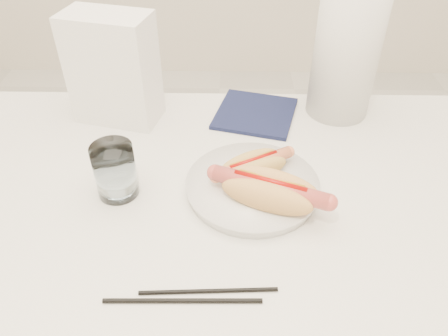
{
  "coord_description": "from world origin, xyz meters",
  "views": [
    {
      "loc": [
        0.07,
        -0.53,
        1.28
      ],
      "look_at": [
        0.06,
        0.03,
        0.82
      ],
      "focal_mm": 35.04,
      "sensor_mm": 36.0,
      "label": 1
    }
  ],
  "objects_px": {
    "table": "(191,234)",
    "napkin_box": "(113,69)",
    "water_glass": "(115,171)",
    "paper_towel_roll": "(347,47)",
    "plate": "(252,188)",
    "hotdog_left": "(253,167)",
    "hotdog_right": "(269,191)"
  },
  "relations": [
    {
      "from": "table",
      "to": "napkin_box",
      "type": "bearing_deg",
      "value": 120.9
    },
    {
      "from": "water_glass",
      "to": "paper_towel_roll",
      "type": "xyz_separation_m",
      "value": [
        0.44,
        0.28,
        0.1
      ]
    },
    {
      "from": "plate",
      "to": "hotdog_left",
      "type": "height_order",
      "value": "hotdog_left"
    },
    {
      "from": "table",
      "to": "hotdog_left",
      "type": "height_order",
      "value": "hotdog_left"
    },
    {
      "from": "plate",
      "to": "table",
      "type": "bearing_deg",
      "value": -155.03
    },
    {
      "from": "hotdog_right",
      "to": "paper_towel_roll",
      "type": "relative_size",
      "value": 0.63
    },
    {
      "from": "plate",
      "to": "hotdog_right",
      "type": "relative_size",
      "value": 1.19
    },
    {
      "from": "hotdog_left",
      "to": "water_glass",
      "type": "distance_m",
      "value": 0.24
    },
    {
      "from": "hotdog_left",
      "to": "hotdog_right",
      "type": "relative_size",
      "value": 0.74
    },
    {
      "from": "plate",
      "to": "hotdog_right",
      "type": "bearing_deg",
      "value": -60.78
    },
    {
      "from": "hotdog_right",
      "to": "plate",
      "type": "bearing_deg",
      "value": 140.21
    },
    {
      "from": "water_glass",
      "to": "hotdog_left",
      "type": "bearing_deg",
      "value": 7.06
    },
    {
      "from": "table",
      "to": "paper_towel_roll",
      "type": "relative_size",
      "value": 3.93
    },
    {
      "from": "hotdog_left",
      "to": "paper_towel_roll",
      "type": "height_order",
      "value": "paper_towel_roll"
    },
    {
      "from": "table",
      "to": "paper_towel_roll",
      "type": "height_order",
      "value": "paper_towel_roll"
    },
    {
      "from": "paper_towel_roll",
      "to": "plate",
      "type": "bearing_deg",
      "value": -125.6
    },
    {
      "from": "hotdog_left",
      "to": "napkin_box",
      "type": "xyz_separation_m",
      "value": [
        -0.29,
        0.22,
        0.08
      ]
    },
    {
      "from": "hotdog_left",
      "to": "hotdog_right",
      "type": "distance_m",
      "value": 0.07
    },
    {
      "from": "table",
      "to": "water_glass",
      "type": "relative_size",
      "value": 12.01
    },
    {
      "from": "hotdog_right",
      "to": "napkin_box",
      "type": "relative_size",
      "value": 0.83
    },
    {
      "from": "plate",
      "to": "paper_towel_roll",
      "type": "relative_size",
      "value": 0.75
    },
    {
      "from": "table",
      "to": "hotdog_left",
      "type": "distance_m",
      "value": 0.16
    },
    {
      "from": "hotdog_right",
      "to": "water_glass",
      "type": "height_order",
      "value": "water_glass"
    },
    {
      "from": "table",
      "to": "paper_towel_roll",
      "type": "xyz_separation_m",
      "value": [
        0.31,
        0.33,
        0.21
      ]
    },
    {
      "from": "napkin_box",
      "to": "paper_towel_roll",
      "type": "bearing_deg",
      "value": 18.17
    },
    {
      "from": "hotdog_left",
      "to": "paper_towel_roll",
      "type": "xyz_separation_m",
      "value": [
        0.2,
        0.25,
        0.11
      ]
    },
    {
      "from": "hotdog_right",
      "to": "napkin_box",
      "type": "bearing_deg",
      "value": 158.03
    },
    {
      "from": "plate",
      "to": "napkin_box",
      "type": "relative_size",
      "value": 0.99
    },
    {
      "from": "paper_towel_roll",
      "to": "hotdog_right",
      "type": "bearing_deg",
      "value": -118.17
    },
    {
      "from": "napkin_box",
      "to": "water_glass",
      "type": "bearing_deg",
      "value": -65.46
    },
    {
      "from": "plate",
      "to": "hotdog_right",
      "type": "xyz_separation_m",
      "value": [
        0.03,
        -0.05,
        0.03
      ]
    },
    {
      "from": "water_glass",
      "to": "napkin_box",
      "type": "relative_size",
      "value": 0.43
    }
  ]
}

